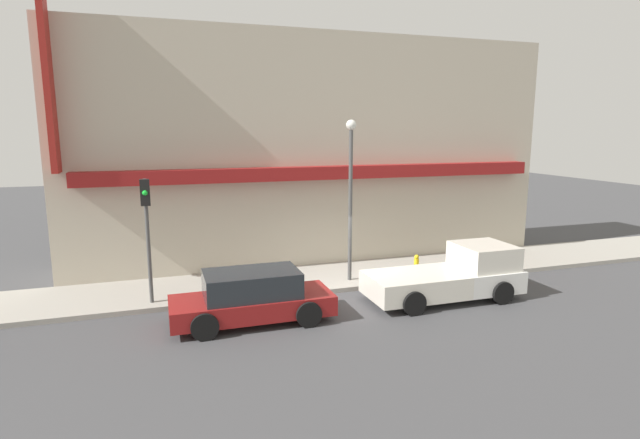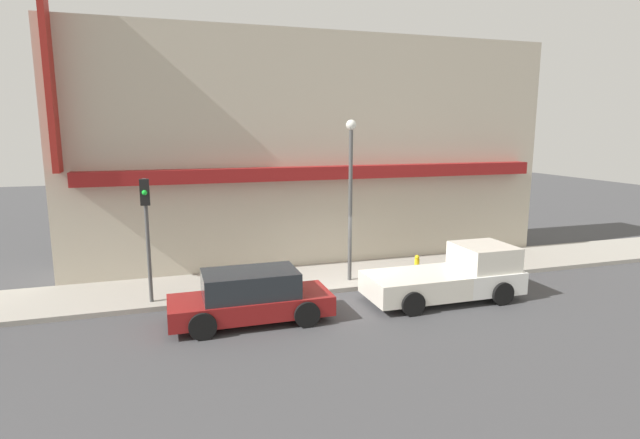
# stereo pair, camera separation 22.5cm
# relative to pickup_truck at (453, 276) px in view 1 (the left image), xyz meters

# --- Properties ---
(ground_plane) EXTENTS (80.00, 80.00, 0.00)m
(ground_plane) POSITION_rel_pickup_truck_xyz_m (-2.85, 1.66, -0.78)
(ground_plane) COLOR #424244
(sidewalk) EXTENTS (36.00, 3.26, 0.16)m
(sidewalk) POSITION_rel_pickup_truck_xyz_m (-2.85, 3.29, -0.70)
(sidewalk) COLOR #9E998E
(sidewalk) RESTS_ON ground
(building) EXTENTS (19.80, 3.80, 11.12)m
(building) POSITION_rel_pickup_truck_xyz_m (-2.87, 6.40, 3.85)
(building) COLOR #BCB29E
(building) RESTS_ON ground
(pickup_truck) EXTENTS (5.14, 2.21, 1.75)m
(pickup_truck) POSITION_rel_pickup_truck_xyz_m (0.00, 0.00, 0.00)
(pickup_truck) COLOR white
(pickup_truck) RESTS_ON ground
(parked_car) EXTENTS (4.67, 1.97, 1.53)m
(parked_car) POSITION_rel_pickup_truck_xyz_m (-6.70, 0.00, -0.03)
(parked_car) COLOR maroon
(parked_car) RESTS_ON ground
(fire_hydrant) EXTENTS (0.19, 0.19, 0.69)m
(fire_hydrant) POSITION_rel_pickup_truck_xyz_m (0.10, 2.59, -0.27)
(fire_hydrant) COLOR yellow
(fire_hydrant) RESTS_ON sidewalk
(street_lamp) EXTENTS (0.36, 0.36, 5.72)m
(street_lamp) POSITION_rel_pickup_truck_xyz_m (-2.68, 2.50, 2.94)
(street_lamp) COLOR #4C4C4C
(street_lamp) RESTS_ON sidewalk
(traffic_light) EXTENTS (0.28, 0.42, 3.91)m
(traffic_light) POSITION_rel_pickup_truck_xyz_m (-9.50, 2.13, 2.07)
(traffic_light) COLOR #4C4C4C
(traffic_light) RESTS_ON sidewalk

